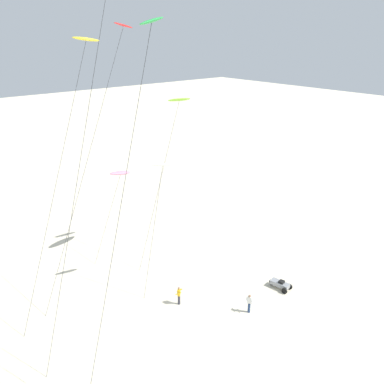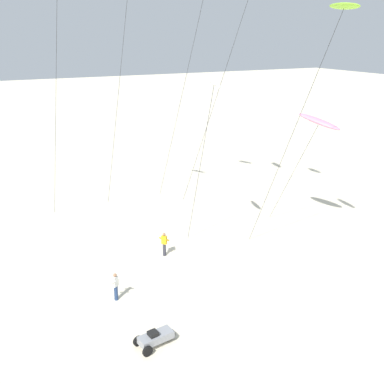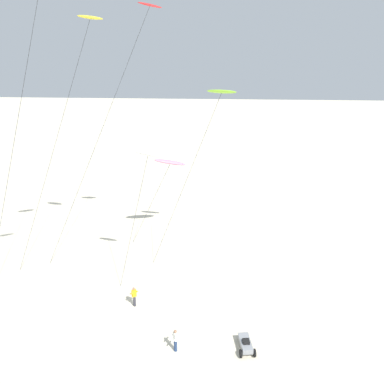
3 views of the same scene
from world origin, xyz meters
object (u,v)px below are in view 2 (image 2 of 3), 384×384
kite_flyer_nearest (116,286)px  beach_buggy (155,338)px  kite_pink (319,122)px  kite_white (214,86)px  kite_lime (343,10)px  kite_flyer_middle (164,244)px

kite_flyer_nearest → beach_buggy: kite_flyer_nearest is taller
kite_flyer_nearest → beach_buggy: bearing=5.9°
kite_pink → kite_flyer_nearest: bearing=-82.2°
beach_buggy → kite_pink: bearing=114.1°
kite_white → beach_buggy: size_ratio=5.53×
kite_lime → kite_flyer_nearest: 19.03m
kite_pink → kite_lime: bearing=-36.1°
kite_white → kite_pink: bearing=85.1°
kite_flyer_middle → beach_buggy: bearing=-26.0°
kite_flyer_middle → kite_flyer_nearest: bearing=-50.8°
kite_pink → kite_white: bearing=-94.9°
kite_white → kite_flyer_middle: kite_white is taller
kite_white → kite_flyer_nearest: bearing=-69.8°
kite_flyer_middle → kite_white: bearing=74.1°
kite_pink → kite_white: size_ratio=0.77×
kite_pink → kite_flyer_nearest: size_ratio=5.42×
kite_lime → kite_white: bearing=-139.9°
kite_lime → kite_flyer_nearest: (-2.58, -12.17, -14.40)m
kite_white → kite_flyer_middle: size_ratio=7.00×
kite_pink → kite_flyer_nearest: kite_pink is taller
kite_flyer_middle → beach_buggy: (8.32, -4.06, -0.46)m
kite_white → kite_flyer_nearest: kite_white is taller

